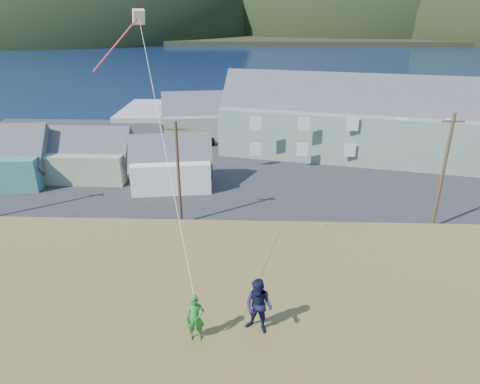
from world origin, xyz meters
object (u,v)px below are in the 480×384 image
lodge (362,119)px  kite_flyer_green (195,318)px  shed_teal (2,158)px  wharf (203,111)px  shed_palegreen_far (205,117)px  shed_palegreen_near (88,155)px  kite_flyer_navy (259,306)px  shed_white (171,164)px

lodge → kite_flyer_green: size_ratio=22.45×
lodge → kite_flyer_green: bearing=-97.3°
lodge → shed_teal: size_ratio=3.50×
wharf → shed_palegreen_far: 14.44m
shed_palegreen_near → shed_palegreen_far: bearing=55.6°
kite_flyer_green → kite_flyer_navy: (1.80, 0.40, 0.14)m
shed_teal → shed_white: bearing=-7.2°
shed_palegreen_near → shed_palegreen_far: (10.18, 14.53, 0.45)m
shed_palegreen_near → kite_flyer_navy: kite_flyer_navy is taller
shed_white → kite_flyer_green: kite_flyer_green is taller
kite_flyer_navy → shed_palegreen_near: bearing=143.3°
shed_white → shed_palegreen_far: size_ratio=0.71×
shed_teal → kite_flyer_navy: kite_flyer_navy is taller
shed_teal → shed_white: shed_teal is taller
shed_white → shed_palegreen_far: shed_palegreen_far is taller
shed_teal → shed_palegreen_far: 24.25m
kite_flyer_green → kite_flyer_navy: bearing=6.0°
shed_palegreen_far → kite_flyer_navy: bearing=-90.3°
shed_palegreen_near → kite_flyer_navy: 34.96m
kite_flyer_green → lodge: bearing=63.9°
lodge → shed_palegreen_far: lodge is taller
shed_teal → shed_palegreen_near: shed_teal is taller
shed_teal → wharf: bearing=56.5°
shed_teal → kite_flyer_green: size_ratio=6.42×
wharf → kite_flyer_navy: bearing=-81.6°
shed_teal → kite_flyer_green: 37.14m
shed_teal → shed_palegreen_far: (18.00, 16.25, 0.21)m
kite_flyer_green → wharf: bearing=90.1°
wharf → lodge: 29.42m
shed_palegreen_far → kite_flyer_green: (4.88, -45.03, 5.11)m
lodge → shed_white: 22.45m
lodge → shed_palegreen_far: 19.75m
wharf → shed_teal: bearing=-117.8°
lodge → kite_flyer_green: (-13.69, -38.48, 3.62)m
shed_palegreen_near → kite_flyer_green: kite_flyer_green is taller
shed_white → kite_flyer_navy: (8.06, -27.97, 5.70)m
shed_palegreen_far → shed_palegreen_near: bearing=-133.8°
lodge → wharf: bearing=147.2°
lodge → shed_palegreen_near: (-28.75, -7.99, -1.95)m
shed_teal → shed_palegreen_near: size_ratio=1.09×
shed_palegreen_near → shed_white: 9.04m
wharf → shed_white: bearing=-88.8°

